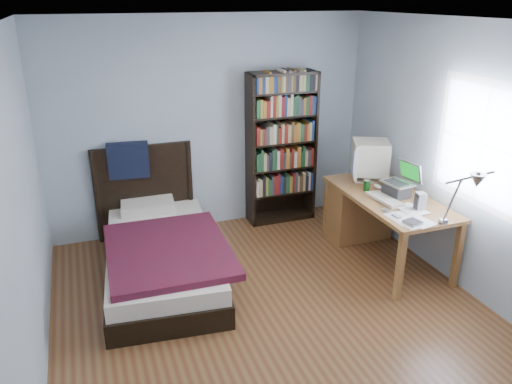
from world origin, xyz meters
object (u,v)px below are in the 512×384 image
laptop (399,187)px  bookshelf (281,148)px  desk_lamp (472,185)px  bed (160,250)px  desk (365,208)px  crt_monitor (369,158)px  speaker (420,201)px  soda_can (367,186)px  keyboard (385,199)px

laptop → bookshelf: bookshelf is taller
desk_lamp → bed: bearing=143.6°
desk → laptop: size_ratio=4.25×
crt_monitor → desk_lamp: (-0.09, -1.63, 0.28)m
crt_monitor → bed: bearing=178.9°
desk → desk_lamp: desk_lamp is taller
desk → speaker: bearing=-85.1°
desk_lamp → bookshelf: size_ratio=0.36×
bed → laptop: bearing=-13.3°
laptop → soda_can: laptop is taller
bookshelf → soda_can: bearing=-65.6°
laptop → keyboard: (-0.19, -0.06, -0.09)m
crt_monitor → keyboard: crt_monitor is taller
crt_monitor → bookshelf: 1.10m
speaker → bookshelf: size_ratio=0.10×
crt_monitor → desk_lamp: desk_lamp is taller
crt_monitor → speaker: size_ratio=3.06×
soda_can → crt_monitor: bearing=57.5°
laptop → soda_can: bearing=132.6°
crt_monitor → laptop: size_ratio=1.48×
speaker → bookshelf: 1.90m
laptop → speaker: laptop is taller
laptop → bookshelf: (-0.74, 1.38, 0.10)m
desk_lamp → speaker: (0.12, 0.74, -0.45)m
soda_can → laptop: bearing=-47.4°
crt_monitor → bookshelf: bearing=128.9°
desk → bed: size_ratio=0.69×
desk → bed: (-2.33, 0.11, -0.16)m
laptop → speaker: size_ratio=2.07×
speaker → soda_can: speaker is taller
keyboard → crt_monitor: bearing=71.4°
laptop → speaker: bearing=-91.3°
keyboard → bookshelf: size_ratio=0.23×
desk → crt_monitor: (0.03, 0.06, 0.58)m
desk → bookshelf: (-0.66, 0.92, 0.52)m
crt_monitor → keyboard: 0.65m
crt_monitor → bookshelf: size_ratio=0.29×
crt_monitor → bed: (-2.36, 0.05, -0.74)m
crt_monitor → speaker: 0.91m
bed → bookshelf: bearing=25.9°
crt_monitor → bookshelf: (-0.69, 0.86, -0.06)m
desk_lamp → speaker: desk_lamp is taller
desk → crt_monitor: 0.58m
laptop → speaker: (-0.01, -0.37, -0.02)m
desk → bed: 2.33m
desk → bookshelf: size_ratio=0.84×
keyboard → speaker: bearing=-63.5°
laptop → soda_can: 0.33m
desk → keyboard: size_ratio=3.59×
desk → soda_can: soda_can is taller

